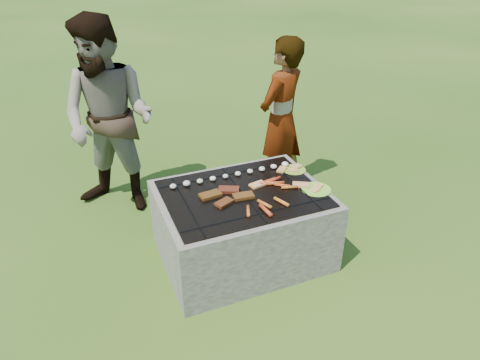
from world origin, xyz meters
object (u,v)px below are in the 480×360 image
object	(u,v)px
fire_pit	(242,227)
plate_far	(294,170)
plate_near	(316,190)
cook	(281,120)
bystander	(109,120)

from	to	relation	value
fire_pit	plate_far	world-z (taller)	plate_far
plate_near	cook	bearing A→B (deg)	78.92
plate_far	plate_near	world-z (taller)	plate_far
plate_far	cook	xyz separation A→B (m)	(0.20, 0.66, 0.19)
plate_far	plate_near	distance (m)	0.36
plate_near	bystander	xyz separation A→B (m)	(-1.38, 1.35, 0.31)
plate_near	bystander	world-z (taller)	bystander
plate_far	fire_pit	bearing A→B (deg)	-161.38
fire_pit	cook	size ratio (longest dim) A/B	0.81
fire_pit	plate_near	distance (m)	0.67
cook	bystander	xyz separation A→B (m)	(-1.58, 0.33, 0.12)
cook	bystander	size ratio (longest dim) A/B	0.87
plate_far	plate_near	size ratio (longest dim) A/B	0.76
fire_pit	plate_far	size ratio (longest dim) A/B	6.25
plate_far	cook	bearing A→B (deg)	73.23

